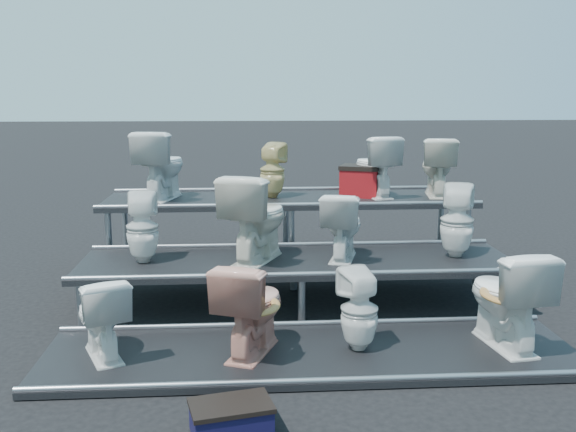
{
  "coord_description": "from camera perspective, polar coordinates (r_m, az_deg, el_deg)",
  "views": [
    {
      "loc": [
        -0.51,
        -6.05,
        2.08
      ],
      "look_at": [
        -0.09,
        0.1,
        0.87
      ],
      "focal_mm": 40.0,
      "sensor_mm": 36.0,
      "label": 1
    }
  ],
  "objects": [
    {
      "name": "ground",
      "position": [
        6.42,
        0.83,
        -7.84
      ],
      "size": [
        80.0,
        80.0,
        0.0
      ],
      "primitive_type": "plane",
      "color": "black",
      "rests_on": "ground"
    },
    {
      "name": "tier_front",
      "position": [
        5.2,
        2.05,
        -12.15
      ],
      "size": [
        4.2,
        1.2,
        0.06
      ],
      "primitive_type": "cube",
      "color": "black",
      "rests_on": "ground"
    },
    {
      "name": "tier_mid",
      "position": [
        6.35,
        0.84,
        -5.87
      ],
      "size": [
        4.2,
        1.2,
        0.46
      ],
      "primitive_type": "cube",
      "color": "black",
      "rests_on": "ground"
    },
    {
      "name": "tier_back",
      "position": [
        7.55,
        0.02,
        -1.55
      ],
      "size": [
        4.2,
        1.2,
        0.86
      ],
      "primitive_type": "cube",
      "color": "black",
      "rests_on": "ground"
    },
    {
      "name": "toilet_0",
      "position": [
        5.16,
        -16.28,
        -8.55
      ],
      "size": [
        0.59,
        0.73,
        0.65
      ],
      "primitive_type": "imported",
      "rotation": [
        0.0,
        0.0,
        3.55
      ],
      "color": "silver",
      "rests_on": "tier_front"
    },
    {
      "name": "toilet_1",
      "position": [
        5.03,
        -3.28,
        -8.03
      ],
      "size": [
        0.66,
        0.84,
        0.75
      ],
      "primitive_type": "imported",
      "rotation": [
        0.0,
        0.0,
        2.76
      ],
      "color": "tan",
      "rests_on": "tier_front"
    },
    {
      "name": "toilet_2",
      "position": [
        5.12,
        6.35,
        -8.28
      ],
      "size": [
        0.37,
        0.38,
        0.66
      ],
      "primitive_type": "imported",
      "rotation": [
        0.0,
        0.0,
        3.44
      ],
      "color": "silver",
      "rests_on": "tier_front"
    },
    {
      "name": "toilet_3",
      "position": [
        5.43,
        18.82,
        -6.82
      ],
      "size": [
        0.56,
        0.85,
        0.81
      ],
      "primitive_type": "imported",
      "rotation": [
        0.0,
        0.0,
        3.28
      ],
      "color": "silver",
      "rests_on": "tier_front"
    },
    {
      "name": "toilet_4",
      "position": [
        6.26,
        -12.83,
        -0.99
      ],
      "size": [
        0.33,
        0.34,
        0.68
      ],
      "primitive_type": "imported",
      "rotation": [
        0.0,
        0.0,
        3.22
      ],
      "color": "silver",
      "rests_on": "tier_mid"
    },
    {
      "name": "toilet_5",
      "position": [
        6.17,
        -2.84,
        -0.1
      ],
      "size": [
        0.78,
        0.96,
        0.85
      ],
      "primitive_type": "imported",
      "rotation": [
        0.0,
        0.0,
        2.71
      ],
      "color": "silver",
      "rests_on": "tier_mid"
    },
    {
      "name": "toilet_6",
      "position": [
        6.26,
        4.86,
        -0.85
      ],
      "size": [
        0.54,
        0.73,
        0.66
      ],
      "primitive_type": "imported",
      "rotation": [
        0.0,
        0.0,
        2.86
      ],
      "color": "silver",
      "rests_on": "tier_mid"
    },
    {
      "name": "toilet_7",
      "position": [
        6.52,
        14.8,
        -0.41
      ],
      "size": [
        0.42,
        0.43,
        0.72
      ],
      "primitive_type": "imported",
      "rotation": [
        0.0,
        0.0,
        2.79
      ],
      "color": "silver",
      "rests_on": "tier_mid"
    },
    {
      "name": "toilet_8",
      "position": [
        7.46,
        -11.2,
        4.47
      ],
      "size": [
        0.62,
        0.85,
        0.78
      ],
      "primitive_type": "imported",
      "rotation": [
        0.0,
        0.0,
        2.88
      ],
      "color": "silver",
      "rests_on": "tier_back"
    },
    {
      "name": "toilet_9",
      "position": [
        7.41,
        -1.39,
        4.08
      ],
      "size": [
        0.38,
        0.38,
        0.64
      ],
      "primitive_type": "imported",
      "rotation": [
        0.0,
        0.0,
        2.72
      ],
      "color": "#D0BD7A",
      "rests_on": "tier_back"
    },
    {
      "name": "toilet_10",
      "position": [
        7.56,
        7.71,
        4.41
      ],
      "size": [
        0.55,
        0.77,
        0.71
      ],
      "primitive_type": "imported",
      "rotation": [
        0.0,
        0.0,
        3.38
      ],
      "color": "silver",
      "rests_on": "tier_back"
    },
    {
      "name": "toilet_11",
      "position": [
        7.74,
        13.1,
        4.29
      ],
      "size": [
        0.49,
        0.73,
        0.69
      ],
      "primitive_type": "imported",
      "rotation": [
        0.0,
        0.0,
        2.98
      ],
      "color": "silver",
      "rests_on": "tier_back"
    },
    {
      "name": "red_crate",
      "position": [
        7.59,
        6.47,
        2.95
      ],
      "size": [
        0.54,
        0.49,
        0.32
      ],
      "primitive_type": "cube",
      "rotation": [
        0.0,
        0.0,
        -0.38
      ],
      "color": "maroon",
      "rests_on": "tier_back"
    },
    {
      "name": "step_stool",
      "position": [
        4.15,
        -5.07,
        -17.66
      ],
      "size": [
        0.53,
        0.38,
        0.17
      ],
      "primitive_type": "cube",
      "rotation": [
        0.0,
        0.0,
        0.22
      ],
      "color": "black",
      "rests_on": "ground"
    }
  ]
}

